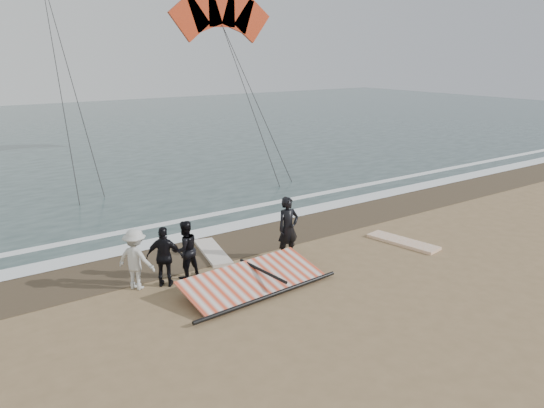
# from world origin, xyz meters

# --- Properties ---
(ground) EXTENTS (120.00, 120.00, 0.00)m
(ground) POSITION_xyz_m (0.00, 0.00, 0.00)
(ground) COLOR #8C704C
(ground) RESTS_ON ground
(sea) EXTENTS (120.00, 54.00, 0.02)m
(sea) POSITION_xyz_m (0.00, 33.00, 0.01)
(sea) COLOR #233838
(sea) RESTS_ON ground
(wet_sand) EXTENTS (120.00, 2.80, 0.01)m
(wet_sand) POSITION_xyz_m (0.00, 4.50, 0.01)
(wet_sand) COLOR #4C3D2B
(wet_sand) RESTS_ON ground
(foam_near) EXTENTS (120.00, 0.90, 0.01)m
(foam_near) POSITION_xyz_m (0.00, 5.90, 0.03)
(foam_near) COLOR white
(foam_near) RESTS_ON sea
(foam_far) EXTENTS (120.00, 0.45, 0.01)m
(foam_far) POSITION_xyz_m (0.00, 7.60, 0.03)
(foam_far) COLOR white
(foam_far) RESTS_ON sea
(man_main) EXTENTS (0.73, 0.50, 1.95)m
(man_main) POSITION_xyz_m (-0.62, 2.31, 0.98)
(man_main) COLOR black
(man_main) RESTS_ON ground
(board_white) EXTENTS (1.08, 2.52, 0.10)m
(board_white) POSITION_xyz_m (3.31, 1.15, 0.05)
(board_white) COLOR white
(board_white) RESTS_ON ground
(board_cream) EXTENTS (1.16, 2.46, 0.10)m
(board_cream) POSITION_xyz_m (-2.33, 4.01, 0.05)
(board_cream) COLOR silver
(board_cream) RESTS_ON ground
(trio_cluster) EXTENTS (2.40, 1.37, 1.68)m
(trio_cluster) POSITION_xyz_m (-4.60, 2.82, 0.84)
(trio_cluster) COLOR black
(trio_cluster) RESTS_ON ground
(sail_rig) EXTENTS (4.58, 2.00, 0.51)m
(sail_rig) POSITION_xyz_m (-2.77, 1.21, 0.20)
(sail_rig) COLOR black
(sail_rig) RESTS_ON ground
(kite_red) EXTENTS (7.50, 4.54, 11.92)m
(kite_red) POSITION_xyz_m (6.60, 18.45, 7.97)
(kite_red) COLOR red
(kite_red) RESTS_ON ground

